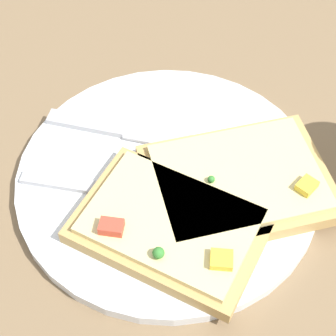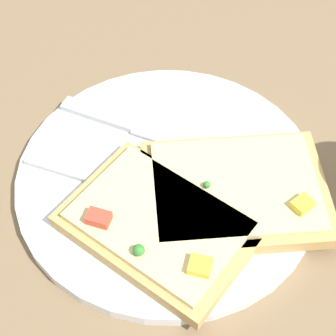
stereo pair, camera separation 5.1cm
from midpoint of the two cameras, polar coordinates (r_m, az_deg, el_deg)
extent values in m
plane|color=#7F6647|center=(0.53, -2.76, -1.64)|extent=(4.00, 4.00, 0.00)
cylinder|color=white|center=(0.52, -2.79, -1.25)|extent=(0.28, 0.28, 0.01)
cube|color=#B7B7BC|center=(0.51, -10.60, -2.14)|extent=(0.04, 0.13, 0.01)
cube|color=#B7B7BC|center=(0.49, -0.52, -3.77)|extent=(0.04, 0.06, 0.01)
cube|color=#B7B7BC|center=(0.49, 3.85, -5.53)|extent=(0.01, 0.03, 0.00)
cube|color=#B7B7BC|center=(0.49, 3.98, -4.82)|extent=(0.01, 0.03, 0.00)
cube|color=#B7B7BC|center=(0.49, 4.09, -4.13)|extent=(0.01, 0.03, 0.00)
cube|color=#B7B7BC|center=(0.50, 4.21, -3.45)|extent=(0.01, 0.03, 0.00)
cube|color=#B7B7BC|center=(0.56, -10.83, 4.29)|extent=(0.04, 0.08, 0.01)
cube|color=#B7B7BC|center=(0.54, -0.49, 2.38)|extent=(0.05, 0.13, 0.00)
cube|color=tan|center=(0.50, 4.26, -1.76)|extent=(0.15, 0.18, 0.01)
cube|color=beige|center=(0.49, 4.33, -1.08)|extent=(0.13, 0.16, 0.01)
sphere|color=#388433|center=(0.48, 1.44, -1.35)|extent=(0.01, 0.01, 0.01)
cube|color=yellow|center=(0.49, 11.07, -1.98)|extent=(0.02, 0.02, 0.01)
cube|color=tan|center=(0.48, -2.72, -6.22)|extent=(0.17, 0.19, 0.01)
cube|color=beige|center=(0.47, -2.77, -5.58)|extent=(0.15, 0.16, 0.01)
sphere|color=#388433|center=(0.44, -4.29, -8.84)|extent=(0.01, 0.01, 0.01)
cube|color=#D14733|center=(0.46, -8.94, -6.15)|extent=(0.02, 0.02, 0.01)
cube|color=yellow|center=(0.44, 2.17, -9.52)|extent=(0.02, 0.02, 0.01)
sphere|color=tan|center=(0.50, -0.50, -1.98)|extent=(0.01, 0.01, 0.01)
sphere|color=tan|center=(0.51, -2.40, -0.90)|extent=(0.01, 0.01, 0.01)
sphere|color=tan|center=(0.51, -0.15, -0.64)|extent=(0.01, 0.01, 0.01)
sphere|color=tan|center=(0.51, -2.81, -1.22)|extent=(0.01, 0.01, 0.01)
camera|label=1|loc=(0.03, -92.87, -3.75)|focal=60.00mm
camera|label=2|loc=(0.03, 87.13, 3.75)|focal=60.00mm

